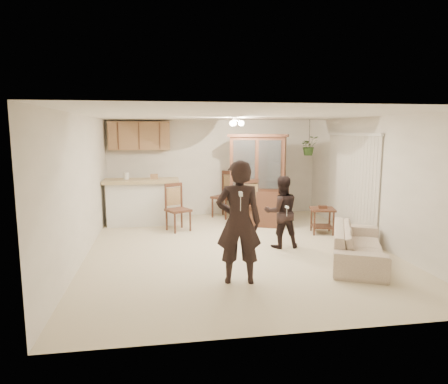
{
  "coord_description": "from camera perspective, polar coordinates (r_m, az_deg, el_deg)",
  "views": [
    {
      "loc": [
        -1.39,
        -7.2,
        2.22
      ],
      "look_at": [
        -0.18,
        0.4,
        1.04
      ],
      "focal_mm": 32.0,
      "sensor_mm": 36.0,
      "label": 1
    }
  ],
  "objects": [
    {
      "name": "floor",
      "position": [
        7.66,
        1.83,
        -8.12
      ],
      "size": [
        6.5,
        6.5,
        0.0
      ],
      "primitive_type": "plane",
      "color": "beige",
      "rests_on": "ground"
    },
    {
      "name": "ceiling",
      "position": [
        7.34,
        1.93,
        10.9
      ],
      "size": [
        5.5,
        6.5,
        0.02
      ],
      "primitive_type": "cube",
      "color": "white",
      "rests_on": "wall_back"
    },
    {
      "name": "wall_back",
      "position": [
        10.59,
        -1.46,
        3.46
      ],
      "size": [
        5.5,
        0.02,
        2.5
      ],
      "primitive_type": "cube",
      "color": "silver",
      "rests_on": "ground"
    },
    {
      "name": "wall_front",
      "position": [
        4.3,
        10.13,
        -4.45
      ],
      "size": [
        5.5,
        0.02,
        2.5
      ],
      "primitive_type": "cube",
      "color": "silver",
      "rests_on": "ground"
    },
    {
      "name": "wall_left",
      "position": [
        7.39,
        -19.55,
        0.68
      ],
      "size": [
        0.02,
        6.5,
        2.5
      ],
      "primitive_type": "cube",
      "color": "silver",
      "rests_on": "ground"
    },
    {
      "name": "wall_right",
      "position": [
        8.36,
        20.72,
        1.5
      ],
      "size": [
        0.02,
        6.5,
        2.5
      ],
      "primitive_type": "cube",
      "color": "silver",
      "rests_on": "ground"
    },
    {
      "name": "breakfast_bar",
      "position": [
        9.72,
        -11.61,
        -1.66
      ],
      "size": [
        1.6,
        0.55,
        1.0
      ],
      "primitive_type": "cube",
      "color": "silver",
      "rests_on": "floor"
    },
    {
      "name": "bar_top",
      "position": [
        9.63,
        -11.71,
        1.56
      ],
      "size": [
        1.75,
        0.7,
        0.08
      ],
      "primitive_type": "cube",
      "color": "tan",
      "rests_on": "breakfast_bar"
    },
    {
      "name": "upper_cabinets",
      "position": [
        10.28,
        -12.0,
        7.86
      ],
      "size": [
        1.5,
        0.34,
        0.7
      ],
      "primitive_type": "cube",
      "color": "olive",
      "rests_on": "wall_back"
    },
    {
      "name": "vertical_blinds",
      "position": [
        9.15,
        17.67,
        1.28
      ],
      "size": [
        0.06,
        2.3,
        2.1
      ],
      "primitive_type": null,
      "color": "beige",
      "rests_on": "wall_right"
    },
    {
      "name": "ceiling_fixture",
      "position": [
        8.55,
        1.7,
        9.92
      ],
      "size": [
        0.36,
        0.36,
        0.2
      ],
      "primitive_type": null,
      "color": "#F9DFBB",
      "rests_on": "ceiling"
    },
    {
      "name": "hanging_plant",
      "position": [
        10.29,
        12.05,
        6.47
      ],
      "size": [
        0.43,
        0.37,
        0.48
      ],
      "primitive_type": "imported",
      "color": "#325522",
      "rests_on": "ceiling"
    },
    {
      "name": "plant_cord",
      "position": [
        10.29,
        12.11,
        8.28
      ],
      "size": [
        0.01,
        0.01,
        0.65
      ],
      "primitive_type": "cylinder",
      "color": "black",
      "rests_on": "ceiling"
    },
    {
      "name": "sofa",
      "position": [
        7.22,
        18.65,
        -6.63
      ],
      "size": [
        1.45,
        2.01,
        0.73
      ],
      "primitive_type": "imported",
      "rotation": [
        0.0,
        0.0,
        1.14
      ],
      "color": "beige",
      "rests_on": "floor"
    },
    {
      "name": "adult",
      "position": [
        5.81,
        2.11,
        -4.42
      ],
      "size": [
        0.71,
        0.52,
        1.8
      ],
      "primitive_type": "imported",
      "rotation": [
        0.0,
        0.0,
        3.0
      ],
      "color": "black",
      "rests_on": "floor"
    },
    {
      "name": "child",
      "position": [
        7.7,
        8.19,
        -2.95
      ],
      "size": [
        0.66,
        0.52,
        1.35
      ],
      "primitive_type": "imported",
      "rotation": [
        0.0,
        0.0,
        3.15
      ],
      "color": "black",
      "rests_on": "floor"
    },
    {
      "name": "china_hutch",
      "position": [
        9.38,
        4.86,
        1.59
      ],
      "size": [
        1.46,
        1.0,
        2.15
      ],
      "rotation": [
        0.0,
        0.0,
        -0.39
      ],
      "color": "#3E2316",
      "rests_on": "floor"
    },
    {
      "name": "side_table",
      "position": [
        8.99,
        13.85,
        -3.95
      ],
      "size": [
        0.6,
        0.6,
        0.62
      ],
      "rotation": [
        0.0,
        0.0,
        -0.21
      ],
      "color": "#3E2316",
      "rests_on": "floor"
    },
    {
      "name": "chair_bar",
      "position": [
        9.01,
        -6.54,
        -3.65
      ],
      "size": [
        0.63,
        0.63,
        1.06
      ],
      "rotation": [
        0.0,
        0.0,
        0.46
      ],
      "color": "#3E2316",
      "rests_on": "floor"
    },
    {
      "name": "chair_hutch_left",
      "position": [
        10.33,
        0.03,
        -1.79
      ],
      "size": [
        0.74,
        0.74,
        1.19
      ],
      "rotation": [
        0.0,
        0.0,
        -0.82
      ],
      "color": "#3E2316",
      "rests_on": "floor"
    },
    {
      "name": "chair_hutch_right",
      "position": [
        9.41,
        3.26,
        -2.95
      ],
      "size": [
        0.57,
        0.57,
        1.13
      ],
      "rotation": [
        0.0,
        0.0,
        3.29
      ],
      "color": "#3E2316",
      "rests_on": "floor"
    },
    {
      "name": "controller_adult",
      "position": [
        5.3,
        2.39,
        -0.27
      ],
      "size": [
        0.07,
        0.16,
        0.05
      ],
      "primitive_type": "cube",
      "rotation": [
        0.0,
        0.0,
        3.0
      ],
      "color": "white",
      "rests_on": "adult"
    },
    {
      "name": "controller_child",
      "position": [
        7.36,
        8.98,
        -2.14
      ],
      "size": [
        0.04,
        0.12,
        0.04
      ],
      "primitive_type": "cube",
      "rotation": [
        0.0,
        0.0,
        3.15
      ],
      "color": "white",
      "rests_on": "child"
    }
  ]
}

